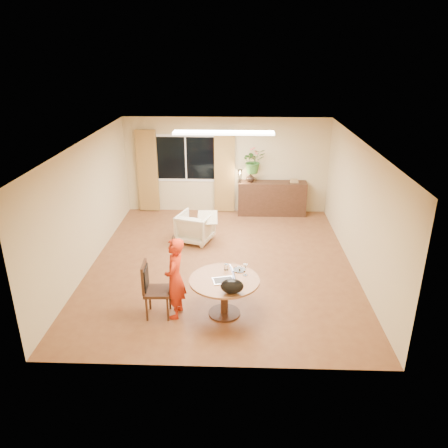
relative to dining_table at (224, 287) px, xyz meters
name	(u,v)px	position (x,y,z in m)	size (l,w,h in m)	color
floor	(222,263)	(-0.13, 1.89, -0.53)	(6.50, 6.50, 0.00)	brown
ceiling	(221,142)	(-0.13, 1.89, 2.07)	(6.50, 6.50, 0.00)	white
wall_back	(226,166)	(-0.13, 5.14, 0.77)	(5.50, 5.50, 0.00)	#D2C088
wall_left	(88,205)	(-2.88, 1.89, 0.77)	(6.50, 6.50, 0.00)	#D2C088
wall_right	(358,208)	(2.62, 1.89, 0.77)	(6.50, 6.50, 0.00)	#D2C088
window	(186,158)	(-1.23, 5.12, 0.97)	(1.70, 0.03, 1.30)	white
curtain_left	(148,171)	(-2.28, 5.04, 0.61)	(0.55, 0.08, 2.25)	olive
curtain_right	(224,172)	(-0.18, 5.04, 0.61)	(0.55, 0.08, 2.25)	olive
ceiling_panel	(224,133)	(-0.13, 3.09, 2.03)	(2.20, 0.35, 0.05)	white
dining_table	(224,287)	(0.00, 0.00, 0.00)	(1.19, 1.19, 0.68)	brown
dining_chair	(158,290)	(-1.13, -0.07, -0.04)	(0.48, 0.43, 0.99)	#321D10
child	(175,278)	(-0.82, -0.06, 0.18)	(0.34, 0.52, 1.43)	red
laptop	(223,274)	(-0.02, -0.06, 0.27)	(0.37, 0.25, 0.25)	#B7B7BC
tumbler	(226,267)	(0.02, 0.34, 0.20)	(0.07, 0.07, 0.11)	white
wine_glass	(245,270)	(0.35, 0.15, 0.25)	(0.08, 0.08, 0.22)	white
pot_lid	(239,269)	(0.25, 0.32, 0.16)	(0.22, 0.22, 0.04)	white
handbag	(232,286)	(0.14, -0.44, 0.27)	(0.37, 0.22, 0.25)	black
armchair	(195,227)	(-0.79, 3.02, -0.18)	(0.75, 0.77, 0.70)	beige
throw	(208,214)	(-0.49, 2.93, 0.18)	(0.45, 0.55, 0.03)	beige
sideboard	(272,198)	(1.12, 4.90, -0.07)	(1.84, 0.45, 0.92)	#321D10
vase	(250,177)	(0.52, 4.90, 0.51)	(0.24, 0.24, 0.25)	black
bouquet	(253,161)	(0.59, 4.90, 0.96)	(0.59, 0.51, 0.66)	#2D6E29
book_stack	(294,181)	(1.70, 4.90, 0.43)	(0.22, 0.16, 0.09)	olive
desk_lamp	(240,176)	(0.24, 4.85, 0.57)	(0.15, 0.15, 0.36)	black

